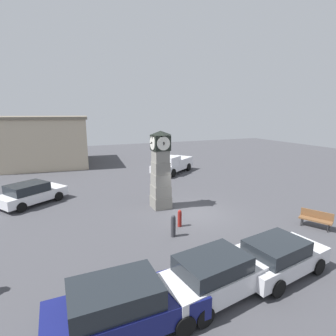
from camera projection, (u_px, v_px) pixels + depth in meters
name	position (u px, v px, depth m)	size (l,w,h in m)	color
ground_plane	(194.00, 213.00, 16.21)	(74.12, 74.12, 0.00)	#424247
clock_tower	(161.00, 172.00, 16.77)	(1.37, 1.42, 5.02)	slate
bollard_near_tower	(173.00, 226.00, 13.11)	(0.24, 0.24, 1.14)	#333338
bollard_mid_row	(180.00, 218.00, 14.30)	(0.22, 0.22, 0.95)	maroon
car_navy_sedan	(124.00, 306.00, 7.38)	(4.52, 1.97, 1.56)	navy
car_near_tower	(217.00, 275.00, 8.83)	(4.38, 2.29, 1.53)	silver
car_by_building	(279.00, 256.00, 10.03)	(4.15, 2.27, 1.43)	silver
car_silver_hatch	(31.00, 193.00, 17.77)	(4.59, 3.99, 1.48)	silver
pickup_truck	(173.00, 164.00, 27.03)	(5.63, 4.86, 1.85)	silver
bench	(316.00, 218.00, 14.18)	(1.21, 1.66, 0.90)	brown
pedestrian_near_bench	(155.00, 176.00, 21.74)	(0.44, 0.32, 1.73)	#264CA5
warehouse_blue_far	(39.00, 141.00, 30.86)	(12.03, 10.94, 5.69)	#B7A88E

